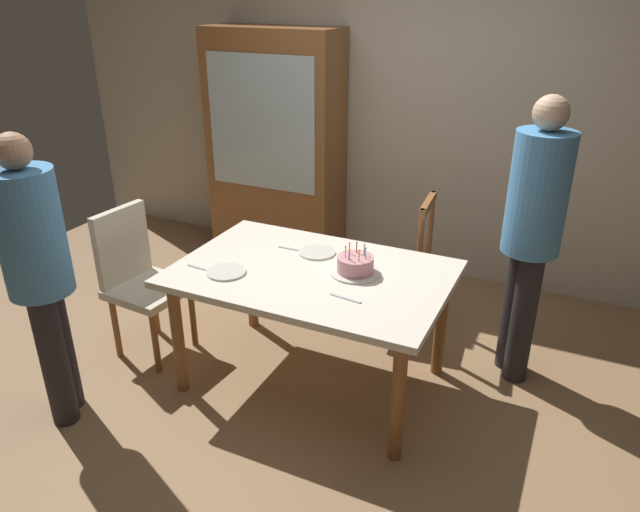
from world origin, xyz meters
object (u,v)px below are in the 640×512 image
object	(u,v)px
dining_table	(312,285)
chair_spindle_back	(398,266)
person_guest	(533,227)
chair_upholstered	(138,274)
birthday_cake	(355,266)
china_cabinet	(276,148)
person_celebrant	(38,268)
plate_far_side	(317,252)
plate_near_celebrant	(226,272)

from	to	relation	value
dining_table	chair_spindle_back	world-z (taller)	chair_spindle_back
dining_table	person_guest	bearing A→B (deg)	29.58
chair_upholstered	person_guest	xyz separation A→B (m)	(2.22, 0.74, 0.43)
birthday_cake	dining_table	bearing A→B (deg)	-162.45
chair_spindle_back	china_cabinet	bearing A→B (deg)	151.26
chair_upholstered	person_celebrant	size ratio (longest dim) A/B	0.60
dining_table	person_celebrant	xyz separation A→B (m)	(-1.11, -0.85, 0.25)
chair_upholstered	person_guest	size ratio (longest dim) A/B	0.56
birthday_cake	person_celebrant	distance (m)	1.63
person_celebrant	chair_upholstered	bearing A→B (deg)	92.91
plate_far_side	chair_upholstered	bearing A→B (deg)	-161.31
person_celebrant	person_guest	xyz separation A→B (m)	(2.18, 1.46, 0.06)
chair_spindle_back	china_cabinet	size ratio (longest dim) A/B	0.50
plate_far_side	chair_upholstered	xyz separation A→B (m)	(-1.07, -0.36, -0.21)
plate_near_celebrant	chair_spindle_back	world-z (taller)	chair_spindle_back
plate_near_celebrant	chair_upholstered	distance (m)	0.77
person_celebrant	china_cabinet	size ratio (longest dim) A/B	0.83
plate_near_celebrant	person_guest	world-z (taller)	person_guest
dining_table	plate_near_celebrant	world-z (taller)	plate_near_celebrant
person_guest	china_cabinet	world-z (taller)	china_cabinet
person_guest	person_celebrant	bearing A→B (deg)	-146.27
plate_near_celebrant	person_celebrant	size ratio (longest dim) A/B	0.14
plate_far_side	chair_spindle_back	size ratio (longest dim) A/B	0.23
china_cabinet	chair_spindle_back	bearing A→B (deg)	-28.74
birthday_cake	chair_spindle_back	world-z (taller)	chair_spindle_back
plate_near_celebrant	plate_far_side	world-z (taller)	same
birthday_cake	china_cabinet	distance (m)	1.99
plate_far_side	china_cabinet	xyz separation A→B (m)	(-1.02, 1.33, 0.21)
china_cabinet	person_guest	bearing A→B (deg)	-23.71
birthday_cake	plate_near_celebrant	distance (m)	0.71
dining_table	person_celebrant	world-z (taller)	person_celebrant
person_celebrant	dining_table	bearing A→B (deg)	37.38
plate_far_side	plate_near_celebrant	bearing A→B (deg)	-127.01
china_cabinet	dining_table	bearing A→B (deg)	-54.99
dining_table	person_guest	world-z (taller)	person_guest
person_guest	dining_table	bearing A→B (deg)	-150.42
chair_upholstered	person_celebrant	distance (m)	0.80
plate_far_side	chair_spindle_back	bearing A→B (deg)	61.97
dining_table	plate_near_celebrant	size ratio (longest dim) A/B	6.89
birthday_cake	chair_spindle_back	xyz separation A→B (m)	(0.01, 0.75, -0.33)
chair_upholstered	person_guest	distance (m)	2.38
birthday_cake	chair_spindle_back	distance (m)	0.82
dining_table	chair_upholstered	distance (m)	1.16
person_guest	plate_far_side	bearing A→B (deg)	-161.59
dining_table	person_celebrant	size ratio (longest dim) A/B	0.96
person_guest	plate_near_celebrant	bearing A→B (deg)	-150.72
birthday_cake	chair_upholstered	size ratio (longest dim) A/B	0.29
dining_table	birthday_cake	size ratio (longest dim) A/B	5.42
plate_near_celebrant	chair_spindle_back	xyz separation A→B (m)	(0.66, 1.05, -0.29)
chair_upholstered	person_guest	world-z (taller)	person_guest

